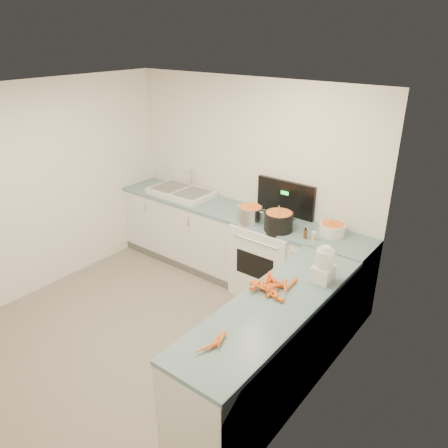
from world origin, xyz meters
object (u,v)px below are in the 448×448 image
Objects in this scene: stove at (270,257)px; extract_bottle at (305,234)px; steel_pot at (250,215)px; black_pot at (279,222)px; sink at (181,192)px; mixing_bowl at (332,229)px; spice_jar at (314,237)px; food_processor at (324,266)px.

stove is 0.74m from extract_bottle.
stove reaches higher than steel_pot.
sink is at bearing 174.15° from black_pot.
mixing_bowl is 3.61× the size of spice_jar.
extract_bottle is at bearing -167.25° from spice_jar.
black_pot is (1.63, -0.17, 0.06)m from sink.
food_processor reaches higher than extract_bottle.
black_pot is at bearing -40.23° from stove.
steel_pot reaches higher than mixing_bowl.
mixing_bowl is at bearing 25.71° from black_pot.
sink is at bearing 175.86° from spice_jar.
food_processor is (1.05, -0.83, 0.61)m from stove.
extract_bottle is (0.34, -0.00, -0.05)m from black_pot.
black_pot is 3.35× the size of extract_bottle.
black_pot is 1.14× the size of mixing_bowl.
black_pot reaches higher than spice_jar.
food_processor is (1.24, -0.66, 0.06)m from steel_pot.
stove is at bearing 139.77° from black_pot.
mixing_bowl is 2.94× the size of extract_bottle.
steel_pot is at bearing -179.12° from extract_bottle.
food_processor is at bearing -69.63° from mixing_bowl.
steel_pot reaches higher than extract_bottle.
food_processor reaches higher than mixing_bowl.
sink is at bearing 161.38° from food_processor.
black_pot is (0.18, -0.15, 0.56)m from stove.
black_pot is at bearing 2.03° from steel_pot.
black_pot is 1.10m from food_processor.
mixing_bowl reaches higher than spice_jar.
food_processor is at bearing -28.03° from steel_pot.
extract_bottle is at bearing -126.31° from mixing_bowl.
stove reaches higher than mixing_bowl.
steel_pot is 0.90× the size of black_pot.
black_pot reaches higher than extract_bottle.
black_pot is (0.37, 0.01, 0.01)m from steel_pot.
sink is 2.55× the size of food_processor.
spice_jar is 0.83m from food_processor.
black_pot is 0.43m from spice_jar.
black_pot is at bearing 179.61° from extract_bottle.
mixing_bowl is at bearing 67.61° from spice_jar.
sink is at bearing -177.73° from mixing_bowl.
stove is at bearing 40.16° from steel_pot.
steel_pot is 3.68× the size of spice_jar.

